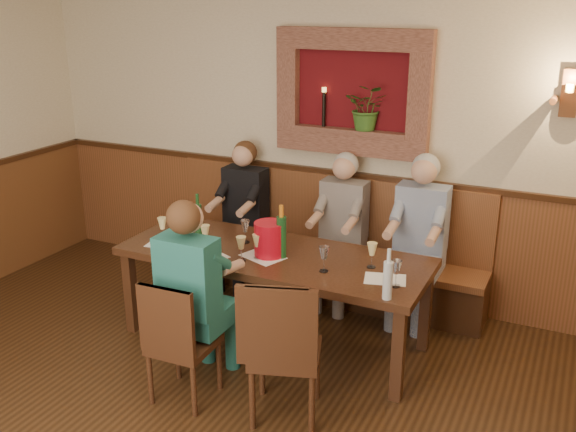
% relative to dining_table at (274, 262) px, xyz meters
% --- Properties ---
extents(room_shell, '(6.04, 6.04, 2.82)m').
position_rel_dining_table_xyz_m(room_shell, '(0.00, -1.85, 1.21)').
color(room_shell, beige).
rests_on(room_shell, ground).
extents(wainscoting, '(6.02, 6.02, 1.15)m').
position_rel_dining_table_xyz_m(wainscoting, '(0.00, -1.85, -0.09)').
color(wainscoting, brown).
rests_on(wainscoting, ground).
extents(wall_niche, '(1.36, 0.30, 1.06)m').
position_rel_dining_table_xyz_m(wall_niche, '(0.24, 1.09, 1.13)').
color(wall_niche, '#570C11').
rests_on(wall_niche, ground).
extents(wall_sconce, '(0.25, 0.20, 0.35)m').
position_rel_dining_table_xyz_m(wall_sconce, '(1.90, 1.08, 1.27)').
color(wall_sconce, brown).
rests_on(wall_sconce, ground).
extents(dining_table, '(2.40, 0.90, 0.75)m').
position_rel_dining_table_xyz_m(dining_table, '(0.00, 0.00, 0.00)').
color(dining_table, black).
rests_on(dining_table, ground).
extents(bench, '(3.00, 0.45, 1.11)m').
position_rel_dining_table_xyz_m(bench, '(0.00, 0.94, -0.35)').
color(bench, '#381E0F').
rests_on(bench, ground).
extents(chair_near_left, '(0.41, 0.41, 0.90)m').
position_rel_dining_table_xyz_m(chair_near_left, '(-0.20, -0.98, -0.41)').
color(chair_near_left, black).
rests_on(chair_near_left, ground).
extents(chair_near_right, '(0.56, 0.56, 1.00)m').
position_rel_dining_table_xyz_m(chair_near_right, '(0.51, -0.85, -0.38)').
color(chair_near_right, black).
rests_on(chair_near_right, ground).
extents(person_bench_left, '(0.40, 0.49, 1.38)m').
position_rel_dining_table_xyz_m(person_bench_left, '(-0.76, 0.84, -0.11)').
color(person_bench_left, black).
rests_on(person_bench_left, ground).
extents(person_bench_mid, '(0.40, 0.48, 1.37)m').
position_rel_dining_table_xyz_m(person_bench_mid, '(0.23, 0.84, -0.11)').
color(person_bench_mid, '#554F4E').
rests_on(person_bench_mid, ground).
extents(person_bench_right, '(0.42, 0.52, 1.43)m').
position_rel_dining_table_xyz_m(person_bench_right, '(0.91, 0.84, -0.08)').
color(person_bench_right, navy).
rests_on(person_bench_right, ground).
extents(person_chair_front, '(0.41, 0.50, 1.40)m').
position_rel_dining_table_xyz_m(person_chair_front, '(-0.20, -0.78, -0.10)').
color(person_chair_front, '#1A4E5B').
rests_on(person_chair_front, ground).
extents(spittoon_bucket, '(0.25, 0.25, 0.27)m').
position_rel_dining_table_xyz_m(spittoon_bucket, '(-0.00, -0.06, 0.21)').
color(spittoon_bucket, red).
rests_on(spittoon_bucket, dining_table).
extents(wine_bottle_green_a, '(0.08, 0.08, 0.42)m').
position_rel_dining_table_xyz_m(wine_bottle_green_a, '(0.10, -0.05, 0.25)').
color(wine_bottle_green_a, '#19471E').
rests_on(wine_bottle_green_a, dining_table).
extents(wine_bottle_green_b, '(0.07, 0.07, 0.35)m').
position_rel_dining_table_xyz_m(wine_bottle_green_b, '(-0.74, 0.09, 0.22)').
color(wine_bottle_green_b, '#19471E').
rests_on(wine_bottle_green_b, dining_table).
extents(water_bottle, '(0.08, 0.08, 0.35)m').
position_rel_dining_table_xyz_m(water_bottle, '(1.02, -0.39, 0.21)').
color(water_bottle, silver).
rests_on(water_bottle, dining_table).
extents(tasting_sheet_a, '(0.28, 0.22, 0.00)m').
position_rel_dining_table_xyz_m(tasting_sheet_a, '(-0.88, -0.22, 0.08)').
color(tasting_sheet_a, white).
rests_on(tasting_sheet_a, dining_table).
extents(tasting_sheet_b, '(0.37, 0.32, 0.00)m').
position_rel_dining_table_xyz_m(tasting_sheet_b, '(-0.04, -0.10, 0.08)').
color(tasting_sheet_b, white).
rests_on(tasting_sheet_b, dining_table).
extents(tasting_sheet_c, '(0.33, 0.27, 0.00)m').
position_rel_dining_table_xyz_m(tasting_sheet_c, '(0.92, -0.10, 0.08)').
color(tasting_sheet_c, white).
rests_on(tasting_sheet_c, dining_table).
extents(tasting_sheet_d, '(0.35, 0.31, 0.00)m').
position_rel_dining_table_xyz_m(tasting_sheet_d, '(-0.43, -0.26, 0.08)').
color(tasting_sheet_d, white).
rests_on(tasting_sheet_d, dining_table).
extents(wine_glass_0, '(0.08, 0.08, 0.19)m').
position_rel_dining_table_xyz_m(wine_glass_0, '(-0.93, -0.14, 0.17)').
color(wine_glass_0, '#F0DE8F').
rests_on(wine_glass_0, dining_table).
extents(wine_glass_1, '(0.08, 0.08, 0.19)m').
position_rel_dining_table_xyz_m(wine_glass_1, '(0.48, -0.16, 0.17)').
color(wine_glass_1, white).
rests_on(wine_glass_1, dining_table).
extents(wine_glass_2, '(0.08, 0.08, 0.19)m').
position_rel_dining_table_xyz_m(wine_glass_2, '(-0.15, -0.24, 0.17)').
color(wine_glass_2, '#F0DE8F').
rests_on(wine_glass_2, dining_table).
extents(wine_glass_3, '(0.08, 0.08, 0.19)m').
position_rel_dining_table_xyz_m(wine_glass_3, '(1.02, -0.18, 0.17)').
color(wine_glass_3, white).
rests_on(wine_glass_3, dining_table).
extents(wine_glass_4, '(0.08, 0.08, 0.19)m').
position_rel_dining_table_xyz_m(wine_glass_4, '(-0.52, -0.14, 0.17)').
color(wine_glass_4, '#F0DE8F').
rests_on(wine_glass_4, dining_table).
extents(wine_glass_5, '(0.08, 0.08, 0.19)m').
position_rel_dining_table_xyz_m(wine_glass_5, '(0.77, 0.06, 0.17)').
color(wine_glass_5, '#F0DE8F').
rests_on(wine_glass_5, dining_table).
extents(wine_glass_6, '(0.08, 0.08, 0.19)m').
position_rel_dining_table_xyz_m(wine_glass_6, '(-0.30, 0.10, 0.17)').
color(wine_glass_6, white).
rests_on(wine_glass_6, dining_table).
extents(wine_glass_7, '(0.08, 0.08, 0.19)m').
position_rel_dining_table_xyz_m(wine_glass_7, '(-0.06, -0.15, 0.17)').
color(wine_glass_7, '#F0DE8F').
rests_on(wine_glass_7, dining_table).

